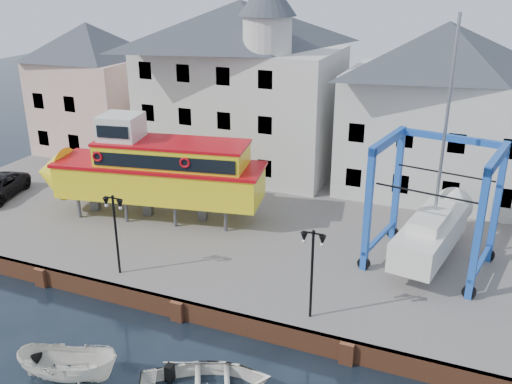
% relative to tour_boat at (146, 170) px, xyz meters
% --- Properties ---
extents(ground, '(140.00, 140.00, 0.00)m').
position_rel_tour_boat_xyz_m(ground, '(6.56, -7.90, -3.96)').
color(ground, black).
rests_on(ground, ground).
extents(hardstanding, '(44.00, 22.00, 1.00)m').
position_rel_tour_boat_xyz_m(hardstanding, '(6.56, 3.10, -3.46)').
color(hardstanding, '#625E5C').
rests_on(hardstanding, ground).
extents(quay_wall, '(44.00, 0.47, 1.00)m').
position_rel_tour_boat_xyz_m(quay_wall, '(6.56, -7.80, -3.46)').
color(quay_wall, brown).
rests_on(quay_wall, ground).
extents(building_pink, '(8.00, 7.00, 10.30)m').
position_rel_tour_boat_xyz_m(building_pink, '(-11.44, 10.10, 2.19)').
color(building_pink, '#D3A88E').
rests_on(building_pink, hardstanding).
extents(building_white_main, '(14.00, 8.30, 14.00)m').
position_rel_tour_boat_xyz_m(building_white_main, '(1.69, 10.49, 3.39)').
color(building_white_main, beige).
rests_on(building_white_main, hardstanding).
extents(building_white_right, '(12.00, 8.00, 11.20)m').
position_rel_tour_boat_xyz_m(building_white_right, '(15.56, 11.10, 2.64)').
color(building_white_right, beige).
rests_on(building_white_right, hardstanding).
extents(lamp_post_left, '(1.12, 0.32, 4.20)m').
position_rel_tour_boat_xyz_m(lamp_post_left, '(2.56, -6.70, 0.22)').
color(lamp_post_left, black).
rests_on(lamp_post_left, hardstanding).
extents(lamp_post_right, '(1.12, 0.32, 4.20)m').
position_rel_tour_boat_xyz_m(lamp_post_right, '(12.56, -6.70, 0.22)').
color(lamp_post_right, black).
rests_on(lamp_post_right, hardstanding).
extents(tour_boat, '(14.78, 6.00, 6.27)m').
position_rel_tour_boat_xyz_m(tour_boat, '(0.00, 0.00, 0.00)').
color(tour_boat, '#59595E').
rests_on(tour_boat, hardstanding).
extents(travel_lift, '(6.47, 8.48, 12.46)m').
position_rel_tour_boat_xyz_m(travel_lift, '(16.81, 0.81, -0.87)').
color(travel_lift, '#1B56B4').
rests_on(travel_lift, hardstanding).
extents(motorboat_a, '(4.40, 2.53, 1.60)m').
position_rel_tour_boat_xyz_m(motorboat_a, '(4.65, -13.17, -3.96)').
color(motorboat_a, silver).
rests_on(motorboat_a, ground).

